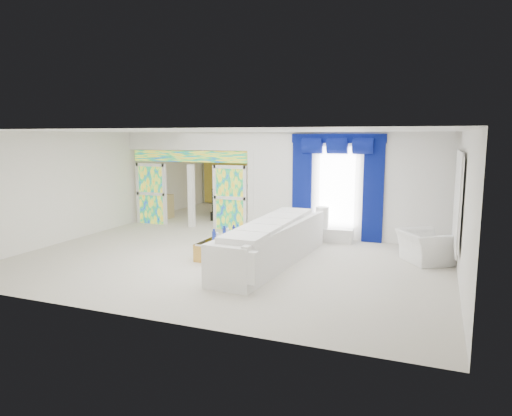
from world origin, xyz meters
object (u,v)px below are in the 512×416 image
at_px(console_table, 332,235).
at_px(armchair, 425,247).
at_px(white_sofa, 272,245).
at_px(coffee_table, 225,246).
at_px(grand_piano, 243,200).

relative_size(console_table, armchair, 1.00).
bearing_deg(armchair, white_sofa, 79.91).
xyz_separation_m(coffee_table, armchair, (4.60, 1.02, 0.16)).
distance_m(console_table, grand_piano, 5.36).
distance_m(white_sofa, armchair, 3.51).
height_order(coffee_table, console_table, coffee_table).
height_order(white_sofa, console_table, white_sofa).
relative_size(console_table, grand_piano, 0.56).
distance_m(coffee_table, console_table, 3.19).
xyz_separation_m(armchair, grand_piano, (-6.55, 4.72, 0.14)).
bearing_deg(armchair, console_table, 29.26).
height_order(console_table, armchair, armchair).
xyz_separation_m(white_sofa, coffee_table, (-1.35, 0.30, -0.22)).
bearing_deg(console_table, armchair, -28.48).
xyz_separation_m(white_sofa, console_table, (0.82, 2.64, -0.24)).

